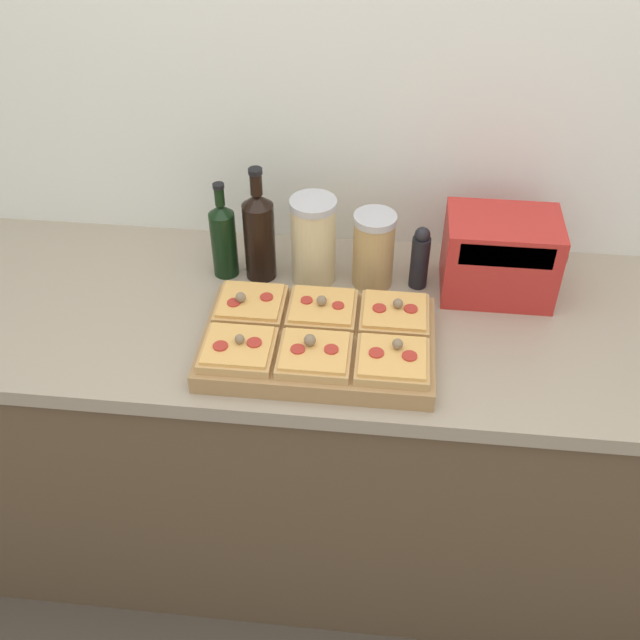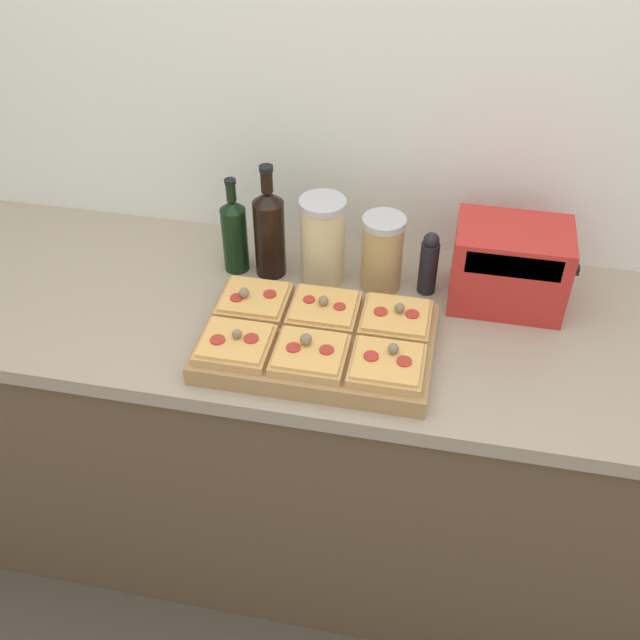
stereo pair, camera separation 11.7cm
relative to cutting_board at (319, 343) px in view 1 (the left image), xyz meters
name	(u,v)px [view 1 (the left image)]	position (x,y,z in m)	size (l,w,h in m)	color
ground_plane	(337,631)	(0.07, -0.19, -0.92)	(12.00, 12.00, 0.00)	#4C4238
wall_back	(369,113)	(0.07, 0.49, 0.33)	(6.00, 0.06, 2.50)	silver
kitchen_counter	(350,440)	(0.07, 0.13, -0.47)	(2.63, 0.67, 0.90)	brown
cutting_board	(319,343)	(0.00, 0.00, 0.00)	(0.51, 0.33, 0.04)	#A37A4C
pizza_slice_back_left	(251,304)	(-0.17, 0.08, 0.04)	(0.16, 0.14, 0.05)	tan
pizza_slice_back_center	(322,309)	(0.00, 0.08, 0.04)	(0.16, 0.14, 0.05)	tan
pizza_slice_back_right	(395,314)	(0.17, 0.08, 0.04)	(0.16, 0.14, 0.05)	tan
pizza_slice_front_left	(238,349)	(-0.17, -0.08, 0.04)	(0.16, 0.14, 0.05)	tan
pizza_slice_front_center	(314,354)	(0.00, -0.08, 0.04)	(0.16, 0.14, 0.05)	tan
pizza_slice_front_right	(392,360)	(0.17, -0.08, 0.04)	(0.16, 0.14, 0.05)	tan
olive_oil_bottle	(224,238)	(-0.27, 0.27, 0.08)	(0.06, 0.06, 0.26)	black
wine_bottle	(259,234)	(-0.18, 0.27, 0.10)	(0.08, 0.08, 0.30)	black
grain_jar_tall	(313,241)	(-0.04, 0.27, 0.09)	(0.11, 0.11, 0.23)	beige
grain_jar_short	(374,250)	(0.11, 0.27, 0.08)	(0.10, 0.10, 0.20)	tan
pepper_mill	(420,258)	(0.22, 0.27, 0.06)	(0.05, 0.05, 0.17)	black
toaster_oven	(500,256)	(0.41, 0.27, 0.08)	(0.29, 0.18, 0.20)	red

